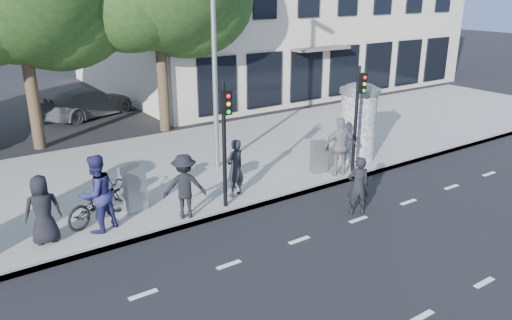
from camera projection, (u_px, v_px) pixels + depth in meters
ground at (339, 265)px, 10.98m from camera, size 120.00×120.00×0.00m
sidewalk at (185, 167)px, 16.80m from camera, size 40.00×8.00×0.15m
curb at (250, 207)px, 13.72m from camera, size 40.00×0.10×0.16m
lane_dash_near at (422, 317)px, 9.26m from camera, size 32.00×0.12×0.01m
lane_dash_far at (299, 240)px, 12.07m from camera, size 32.00×0.12×0.01m
ad_column_right at (358, 120)px, 16.91m from camera, size 1.36×1.36×2.65m
traffic_pole_near at (225, 133)px, 12.88m from camera, size 0.22×0.31×3.40m
traffic_pole_far at (358, 109)px, 15.44m from camera, size 0.22×0.31×3.40m
street_lamp at (214, 22)px, 15.00m from camera, size 0.25×0.93×8.00m
ped_a at (43, 210)px, 11.40m from camera, size 0.86×0.61×1.65m
ped_b at (235, 168)px, 14.00m from camera, size 0.68×0.52×1.68m
ped_c at (97, 194)px, 11.93m from camera, size 1.15×1.04×1.94m
ped_d at (185, 186)px, 12.69m from camera, size 1.26×1.01×1.71m
ped_e at (340, 147)px, 15.54m from camera, size 1.25×0.97×1.87m
man_road at (358, 186)px, 13.22m from camera, size 0.71×0.63×1.62m
bicycle at (99, 202)px, 12.58m from camera, size 1.43×2.07×1.03m
cabinet_left at (133, 189)px, 13.16m from camera, size 0.66×0.54×1.23m
cabinet_right at (319, 157)px, 15.95m from camera, size 0.57×0.47×1.03m
car_right at (88, 103)px, 23.39m from camera, size 3.42×4.91×1.32m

